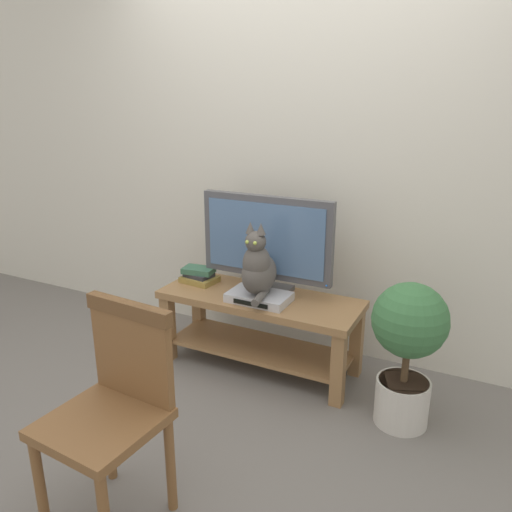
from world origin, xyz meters
TOP-DOWN VIEW (x-y plane):
  - ground_plane at (0.00, 0.00)m, footprint 12.00×12.00m
  - back_wall at (0.00, 1.00)m, footprint 7.00×0.12m
  - tv_stand at (-0.08, 0.51)m, footprint 1.22×0.45m
  - tv at (-0.08, 0.59)m, footprint 0.83×0.20m
  - media_box at (-0.04, 0.44)m, footprint 0.36×0.23m
  - cat at (-0.04, 0.42)m, footprint 0.18×0.34m
  - wooden_chair at (-0.07, -0.76)m, footprint 0.43×0.43m
  - book_stack at (-0.53, 0.55)m, footprint 0.23×0.19m
  - potted_plant at (0.83, 0.33)m, footprint 0.37×0.37m

SIDE VIEW (x-z plane):
  - ground_plane at x=0.00m, z-range 0.00..0.00m
  - tv_stand at x=-0.08m, z-range 0.09..0.57m
  - potted_plant at x=0.83m, z-range 0.07..0.84m
  - media_box at x=-0.04m, z-range 0.47..0.53m
  - wooden_chair at x=-0.07m, z-range 0.08..0.96m
  - book_stack at x=-0.53m, z-range 0.47..0.57m
  - cat at x=-0.04m, z-range 0.47..0.90m
  - tv at x=-0.08m, z-range 0.50..1.09m
  - back_wall at x=0.00m, z-range 0.00..2.80m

